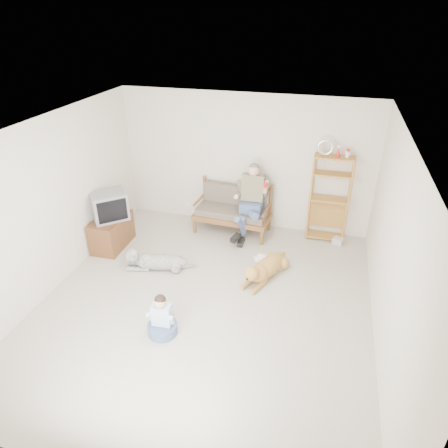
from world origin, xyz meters
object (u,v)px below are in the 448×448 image
(etagere, at_px, (329,198))
(tv_stand, at_px, (112,232))
(golden_retriever, at_px, (265,269))
(loveseat, at_px, (233,209))

(etagere, distance_m, tv_stand, 4.18)
(tv_stand, distance_m, golden_retriever, 3.01)
(loveseat, xyz_separation_m, etagere, (1.83, 0.17, 0.39))
(etagere, relative_size, golden_retriever, 1.50)
(loveseat, bearing_deg, etagere, 9.09)
(golden_retriever, bearing_deg, tv_stand, -162.40)
(loveseat, bearing_deg, tv_stand, -146.06)
(tv_stand, bearing_deg, golden_retriever, -4.90)
(etagere, xyz_separation_m, tv_stand, (-3.91, -1.37, -0.57))
(loveseat, xyz_separation_m, tv_stand, (-2.08, -1.20, -0.19))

